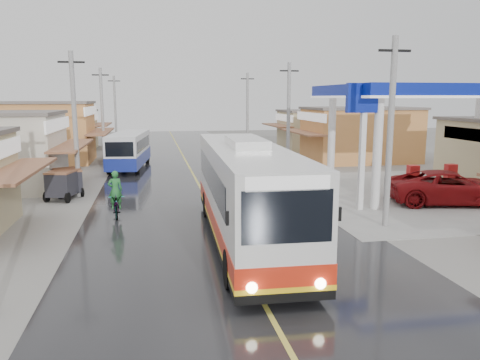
{
  "coord_description": "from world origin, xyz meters",
  "views": [
    {
      "loc": [
        -2.83,
        -18.15,
        5.52
      ],
      "look_at": [
        0.97,
        2.08,
        1.88
      ],
      "focal_mm": 35.0,
      "sensor_mm": 36.0,
      "label": 1
    }
  ],
  "objects_px": {
    "second_bus": "(129,150)",
    "tricycle_far": "(67,181)",
    "tricycle_near": "(63,183)",
    "coach_bus": "(246,192)",
    "jeepney": "(449,187)",
    "cyclist": "(116,202)"
  },
  "relations": [
    {
      "from": "jeepney",
      "to": "tricycle_far",
      "type": "xyz_separation_m",
      "value": [
        -20.04,
        5.87,
        -0.0
      ]
    },
    {
      "from": "tricycle_near",
      "to": "coach_bus",
      "type": "bearing_deg",
      "value": -34.14
    },
    {
      "from": "tricycle_near",
      "to": "tricycle_far",
      "type": "height_order",
      "value": "tricycle_near"
    },
    {
      "from": "coach_bus",
      "to": "tricycle_near",
      "type": "xyz_separation_m",
      "value": [
        -8.34,
        9.19,
        -1.01
      ]
    },
    {
      "from": "coach_bus",
      "to": "cyclist",
      "type": "relative_size",
      "value": 5.82
    },
    {
      "from": "coach_bus",
      "to": "tricycle_near",
      "type": "bearing_deg",
      "value": 134.31
    },
    {
      "from": "tricycle_far",
      "to": "cyclist",
      "type": "bearing_deg",
      "value": -85.21
    },
    {
      "from": "jeepney",
      "to": "tricycle_near",
      "type": "bearing_deg",
      "value": 88.44
    },
    {
      "from": "second_bus",
      "to": "jeepney",
      "type": "height_order",
      "value": "second_bus"
    },
    {
      "from": "coach_bus",
      "to": "tricycle_far",
      "type": "distance_m",
      "value": 13.21
    },
    {
      "from": "cyclist",
      "to": "tricycle_near",
      "type": "relative_size",
      "value": 0.94
    },
    {
      "from": "jeepney",
      "to": "cyclist",
      "type": "bearing_deg",
      "value": 100.57
    },
    {
      "from": "tricycle_near",
      "to": "tricycle_far",
      "type": "bearing_deg",
      "value": 100.55
    },
    {
      "from": "tricycle_far",
      "to": "jeepney",
      "type": "bearing_deg",
      "value": -40.84
    },
    {
      "from": "tricycle_far",
      "to": "second_bus",
      "type": "bearing_deg",
      "value": 48.41
    },
    {
      "from": "coach_bus",
      "to": "tricycle_far",
      "type": "bearing_deg",
      "value": 131.08
    },
    {
      "from": "second_bus",
      "to": "tricycle_far",
      "type": "xyz_separation_m",
      "value": [
        -3.02,
        -9.84,
        -0.64
      ]
    },
    {
      "from": "coach_bus",
      "to": "second_bus",
      "type": "bearing_deg",
      "value": 106.77
    },
    {
      "from": "jeepney",
      "to": "cyclist",
      "type": "xyz_separation_m",
      "value": [
        -16.97,
        0.41,
        -0.15
      ]
    },
    {
      "from": "second_bus",
      "to": "jeepney",
      "type": "bearing_deg",
      "value": -36.33
    },
    {
      "from": "coach_bus",
      "to": "jeepney",
      "type": "distance_m",
      "value": 12.58
    },
    {
      "from": "tricycle_near",
      "to": "tricycle_far",
      "type": "xyz_separation_m",
      "value": [
        0.06,
        1.04,
        -0.05
      ]
    }
  ]
}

